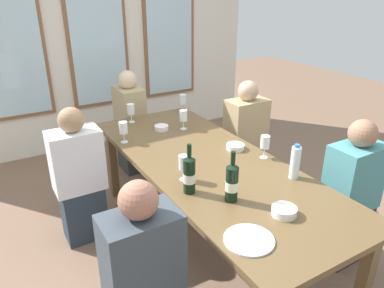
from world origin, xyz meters
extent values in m
plane|color=brown|center=(0.00, 0.00, 0.00)|extent=(12.00, 12.00, 0.00)
cube|color=silver|center=(0.00, 2.47, 1.45)|extent=(4.13, 0.06, 2.90)
cube|color=brown|center=(-0.95, 2.42, 1.45)|extent=(0.72, 0.03, 1.88)
cube|color=silver|center=(-0.95, 2.41, 1.45)|extent=(0.64, 0.01, 1.80)
cube|color=brown|center=(0.00, 2.42, 1.45)|extent=(0.72, 0.03, 1.88)
cube|color=silver|center=(0.00, 2.41, 1.45)|extent=(0.64, 0.01, 1.80)
cube|color=brown|center=(0.95, 2.42, 1.45)|extent=(0.72, 0.03, 1.88)
cube|color=silver|center=(0.95, 2.41, 1.45)|extent=(0.64, 0.01, 1.80)
cube|color=brown|center=(0.00, 0.00, 0.72)|extent=(0.93, 2.37, 0.04)
cube|color=brown|center=(0.37, -1.09, 0.35)|extent=(0.07, 0.07, 0.70)
cube|color=brown|center=(-0.37, 1.09, 0.35)|extent=(0.07, 0.07, 0.70)
cube|color=brown|center=(0.37, 1.09, 0.35)|extent=(0.07, 0.07, 0.70)
cylinder|color=white|center=(-0.31, -0.84, 0.74)|extent=(0.26, 0.26, 0.01)
cylinder|color=black|center=(-0.33, -0.29, 0.85)|extent=(0.07, 0.07, 0.22)
cone|color=black|center=(-0.33, -0.29, 0.97)|extent=(0.07, 0.07, 0.02)
cylinder|color=black|center=(-0.33, -0.29, 1.02)|extent=(0.03, 0.03, 0.08)
cylinder|color=silver|center=(-0.33, -0.29, 0.84)|extent=(0.08, 0.08, 0.06)
cylinder|color=black|center=(-0.16, -0.49, 0.85)|extent=(0.08, 0.07, 0.22)
cone|color=black|center=(-0.16, -0.49, 0.97)|extent=(0.08, 0.07, 0.02)
cylinder|color=black|center=(-0.16, -0.49, 1.02)|extent=(0.03, 0.03, 0.08)
cylinder|color=white|center=(-0.16, -0.49, 0.84)|extent=(0.08, 0.08, 0.06)
cylinder|color=silver|center=(0.30, 0.08, 0.76)|extent=(0.14, 0.14, 0.04)
cylinder|color=white|center=(-0.02, 0.73, 0.76)|extent=(0.12, 0.12, 0.04)
cylinder|color=white|center=(0.00, -0.77, 0.76)|extent=(0.14, 0.14, 0.05)
cylinder|color=white|center=(0.36, -0.48, 0.85)|extent=(0.06, 0.06, 0.22)
cylinder|color=blue|center=(0.36, -0.48, 0.97)|extent=(0.04, 0.04, 0.02)
cylinder|color=white|center=(-0.17, 1.06, 0.74)|extent=(0.06, 0.06, 0.00)
cylinder|color=white|center=(-0.17, 1.06, 0.78)|extent=(0.01, 0.01, 0.07)
cylinder|color=white|center=(-0.17, 1.06, 0.87)|extent=(0.07, 0.07, 0.09)
cylinder|color=white|center=(-0.39, 0.65, 0.74)|extent=(0.06, 0.06, 0.00)
cylinder|color=white|center=(-0.39, 0.65, 0.78)|extent=(0.01, 0.01, 0.07)
cylinder|color=white|center=(-0.39, 0.65, 0.87)|extent=(0.07, 0.07, 0.09)
cylinder|color=white|center=(-0.28, -0.14, 0.74)|extent=(0.06, 0.06, 0.00)
cylinder|color=white|center=(-0.28, -0.14, 0.78)|extent=(0.01, 0.01, 0.07)
cylinder|color=white|center=(-0.28, -0.14, 0.87)|extent=(0.07, 0.07, 0.09)
cylinder|color=maroon|center=(-0.28, -0.14, 0.83)|extent=(0.06, 0.06, 0.02)
cylinder|color=white|center=(0.39, -0.15, 0.74)|extent=(0.06, 0.06, 0.00)
cylinder|color=white|center=(0.39, -0.15, 0.78)|extent=(0.01, 0.01, 0.07)
cylinder|color=white|center=(0.39, -0.15, 0.87)|extent=(0.07, 0.07, 0.09)
cylinder|color=white|center=(0.16, 0.66, 0.74)|extent=(0.06, 0.06, 0.00)
cylinder|color=white|center=(0.16, 0.66, 0.78)|extent=(0.01, 0.01, 0.07)
cylinder|color=white|center=(0.16, 0.66, 0.87)|extent=(0.07, 0.07, 0.09)
cylinder|color=#590C19|center=(0.16, 0.66, 0.83)|extent=(0.06, 0.06, 0.02)
cylinder|color=white|center=(0.39, 1.08, 0.74)|extent=(0.06, 0.06, 0.00)
cylinder|color=white|center=(0.39, 1.08, 0.78)|extent=(0.01, 0.01, 0.07)
cylinder|color=white|center=(0.39, 1.08, 0.87)|extent=(0.07, 0.07, 0.09)
cylinder|color=maroon|center=(0.39, 1.08, 0.84)|extent=(0.06, 0.06, 0.03)
cube|color=#26323F|center=(-0.79, 0.61, 0.23)|extent=(0.32, 0.24, 0.45)
cube|color=silver|center=(-0.79, 0.61, 0.69)|extent=(0.38, 0.24, 0.48)
sphere|color=#9C7754|center=(-0.79, 0.61, 1.02)|extent=(0.19, 0.19, 0.19)
cube|color=#2E2644|center=(0.79, 0.57, 0.23)|extent=(0.32, 0.24, 0.45)
cube|color=tan|center=(0.79, 0.57, 0.69)|extent=(0.38, 0.24, 0.48)
sphere|color=tan|center=(0.79, 0.57, 1.02)|extent=(0.19, 0.19, 0.19)
cube|color=#3C454F|center=(-0.79, -0.62, 0.69)|extent=(0.38, 0.24, 0.48)
sphere|color=#A36855|center=(-0.79, -0.62, 1.02)|extent=(0.19, 0.19, 0.19)
cube|color=#35252E|center=(0.79, -0.63, 0.23)|extent=(0.32, 0.24, 0.45)
cube|color=teal|center=(0.79, -0.63, 0.69)|extent=(0.38, 0.24, 0.48)
sphere|color=#976B52|center=(0.79, -0.63, 1.02)|extent=(0.19, 0.19, 0.19)
cube|color=#323935|center=(0.00, 1.54, 0.23)|extent=(0.24, 0.32, 0.45)
cube|color=tan|center=(0.00, 1.54, 0.69)|extent=(0.24, 0.38, 0.48)
sphere|color=beige|center=(0.00, 1.54, 1.02)|extent=(0.19, 0.19, 0.19)
camera|label=1|loc=(-1.31, -1.98, 1.93)|focal=34.35mm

